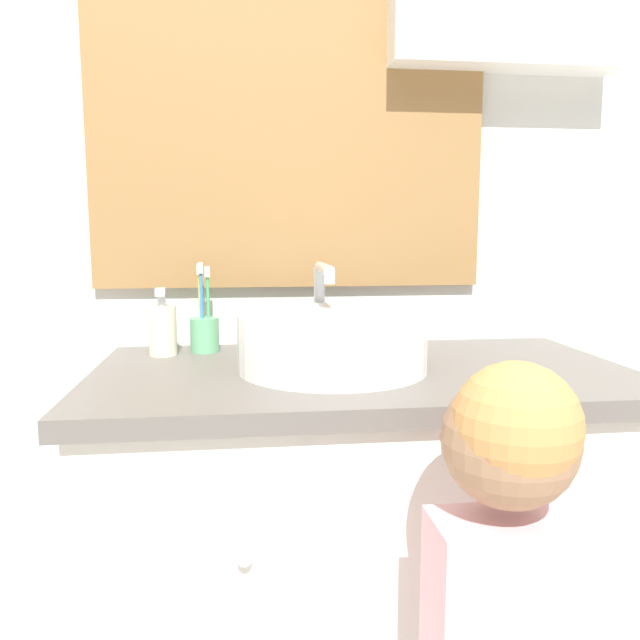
% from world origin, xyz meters
% --- Properties ---
extents(wall_back, '(3.20, 0.18, 2.50)m').
position_xyz_m(wall_back, '(0.02, 0.62, 1.30)').
color(wall_back, silver).
rests_on(wall_back, ground_plane).
extents(vanity_counter, '(1.01, 0.56, 0.80)m').
position_xyz_m(vanity_counter, '(0.00, 0.32, 0.40)').
color(vanity_counter, silver).
rests_on(vanity_counter, ground_plane).
extents(sink_basin, '(0.35, 0.40, 0.19)m').
position_xyz_m(sink_basin, '(-0.06, 0.32, 0.85)').
color(sink_basin, white).
rests_on(sink_basin, vanity_counter).
extents(toothbrush_holder, '(0.06, 0.06, 0.19)m').
position_xyz_m(toothbrush_holder, '(-0.31, 0.52, 0.84)').
color(toothbrush_holder, '#66B27F').
rests_on(toothbrush_holder, vanity_counter).
extents(soap_dispenser, '(0.06, 0.06, 0.14)m').
position_xyz_m(soap_dispenser, '(-0.39, 0.49, 0.85)').
color(soap_dispenser, beige).
rests_on(soap_dispenser, vanity_counter).
extents(child_figure, '(0.19, 0.44, 0.90)m').
position_xyz_m(child_figure, '(0.11, -0.10, 0.56)').
color(child_figure, slate).
rests_on(child_figure, ground_plane).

